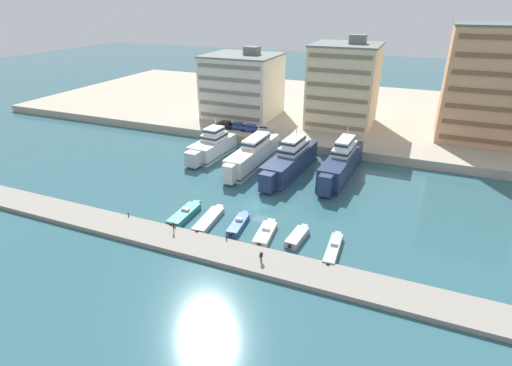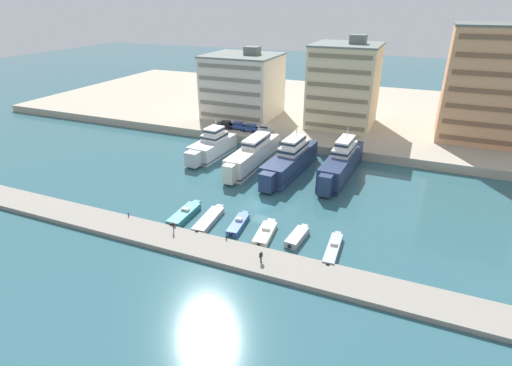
{
  "view_description": "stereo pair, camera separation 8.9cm",
  "coord_description": "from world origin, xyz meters",
  "px_view_note": "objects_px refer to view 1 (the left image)",
  "views": [
    {
      "loc": [
        21.33,
        -53.09,
        30.65
      ],
      "look_at": [
        -1.92,
        2.77,
        2.5
      ],
      "focal_mm": 28.0,
      "sensor_mm": 36.0,
      "label": 1
    },
    {
      "loc": [
        21.41,
        -53.05,
        30.65
      ],
      "look_at": [
        -1.92,
        2.77,
        2.5
      ],
      "focal_mm": 28.0,
      "sensor_mm": 36.0,
      "label": 2
    }
  ],
  "objects_px": {
    "motorboat_grey_center": "(297,237)",
    "car_blue_mid_left": "(250,128)",
    "yacht_ivory_left": "(253,155)",
    "pedestrian_mid_deck": "(261,256)",
    "yacht_silver_far_left": "(212,146)",
    "yacht_navy_center_left": "(341,163)",
    "motorboat_blue_mid_left": "(239,224)",
    "motorboat_grey_center_right": "(333,249)",
    "pedestrian_near_edge": "(173,226)",
    "motorboat_cream_center_left": "(265,233)",
    "motorboat_grey_left": "(209,219)",
    "yacht_navy_mid_left": "(290,160)",
    "motorboat_teal_far_left": "(185,214)",
    "car_black_far_left": "(225,124)",
    "car_silver_center_left": "(264,128)",
    "car_blue_left": "(237,125)"
  },
  "relations": [
    {
      "from": "motorboat_grey_center",
      "to": "car_blue_mid_left",
      "type": "height_order",
      "value": "car_blue_mid_left"
    },
    {
      "from": "yacht_ivory_left",
      "to": "pedestrian_mid_deck",
      "type": "xyz_separation_m",
      "value": [
        13.92,
        -30.14,
        -0.79
      ]
    },
    {
      "from": "yacht_silver_far_left",
      "to": "car_blue_mid_left",
      "type": "relative_size",
      "value": 3.77
    },
    {
      "from": "yacht_navy_center_left",
      "to": "pedestrian_mid_deck",
      "type": "height_order",
      "value": "yacht_navy_center_left"
    },
    {
      "from": "motorboat_blue_mid_left",
      "to": "motorboat_grey_center_right",
      "type": "height_order",
      "value": "motorboat_blue_mid_left"
    },
    {
      "from": "car_blue_mid_left",
      "to": "pedestrian_near_edge",
      "type": "height_order",
      "value": "car_blue_mid_left"
    },
    {
      "from": "motorboat_grey_center_right",
      "to": "pedestrian_near_edge",
      "type": "relative_size",
      "value": 4.89
    },
    {
      "from": "motorboat_cream_center_left",
      "to": "motorboat_grey_center",
      "type": "xyz_separation_m",
      "value": [
        4.5,
        0.73,
        0.05
      ]
    },
    {
      "from": "pedestrian_near_edge",
      "to": "yacht_navy_center_left",
      "type": "bearing_deg",
      "value": 60.1
    },
    {
      "from": "motorboat_grey_left",
      "to": "motorboat_grey_center_right",
      "type": "xyz_separation_m",
      "value": [
        18.98,
        -0.56,
        0.02
      ]
    },
    {
      "from": "yacht_navy_center_left",
      "to": "motorboat_cream_center_left",
      "type": "relative_size",
      "value": 3.01
    },
    {
      "from": "yacht_navy_center_left",
      "to": "motorboat_cream_center_left",
      "type": "xyz_separation_m",
      "value": [
        -5.42,
        -25.0,
        -2.21
      ]
    },
    {
      "from": "motorboat_grey_left",
      "to": "pedestrian_near_edge",
      "type": "bearing_deg",
      "value": -116.15
    },
    {
      "from": "yacht_navy_mid_left",
      "to": "motorboat_grey_left",
      "type": "xyz_separation_m",
      "value": [
        -5.29,
        -22.58,
        -2.05
      ]
    },
    {
      "from": "motorboat_teal_far_left",
      "to": "motorboat_grey_center_right",
      "type": "height_order",
      "value": "motorboat_teal_far_left"
    },
    {
      "from": "motorboat_grey_center",
      "to": "car_black_far_left",
      "type": "distance_m",
      "value": 48.37
    },
    {
      "from": "motorboat_teal_far_left",
      "to": "motorboat_grey_center",
      "type": "xyz_separation_m",
      "value": [
        17.92,
        0.52,
        -0.01
      ]
    },
    {
      "from": "motorboat_blue_mid_left",
      "to": "motorboat_grey_center_right",
      "type": "relative_size",
      "value": 0.84
    },
    {
      "from": "car_silver_center_left",
      "to": "pedestrian_mid_deck",
      "type": "relative_size",
      "value": 2.7
    },
    {
      "from": "motorboat_cream_center_left",
      "to": "pedestrian_mid_deck",
      "type": "bearing_deg",
      "value": -72.96
    },
    {
      "from": "motorboat_blue_mid_left",
      "to": "car_black_far_left",
      "type": "distance_m",
      "value": 43.21
    },
    {
      "from": "motorboat_teal_far_left",
      "to": "car_blue_mid_left",
      "type": "bearing_deg",
      "value": 98.21
    },
    {
      "from": "motorboat_blue_mid_left",
      "to": "motorboat_grey_center",
      "type": "bearing_deg",
      "value": -0.71
    },
    {
      "from": "yacht_silver_far_left",
      "to": "motorboat_teal_far_left",
      "type": "xyz_separation_m",
      "value": [
        8.5,
        -24.57,
        -1.72
      ]
    },
    {
      "from": "yacht_navy_mid_left",
      "to": "car_black_far_left",
      "type": "relative_size",
      "value": 5.18
    },
    {
      "from": "motorboat_blue_mid_left",
      "to": "car_silver_center_left",
      "type": "height_order",
      "value": "car_silver_center_left"
    },
    {
      "from": "yacht_navy_center_left",
      "to": "motorboat_teal_far_left",
      "type": "distance_m",
      "value": 31.2
    },
    {
      "from": "yacht_silver_far_left",
      "to": "motorboat_grey_left",
      "type": "height_order",
      "value": "yacht_silver_far_left"
    },
    {
      "from": "motorboat_grey_left",
      "to": "motorboat_grey_center_right",
      "type": "distance_m",
      "value": 18.99
    },
    {
      "from": "yacht_navy_mid_left",
      "to": "pedestrian_mid_deck",
      "type": "xyz_separation_m",
      "value": [
        6.04,
        -29.74,
        -0.89
      ]
    },
    {
      "from": "car_blue_mid_left",
      "to": "pedestrian_mid_deck",
      "type": "bearing_deg",
      "value": -65.08
    },
    {
      "from": "motorboat_teal_far_left",
      "to": "pedestrian_mid_deck",
      "type": "bearing_deg",
      "value": -24.51
    },
    {
      "from": "motorboat_grey_left",
      "to": "motorboat_cream_center_left",
      "type": "distance_m",
      "value": 9.23
    },
    {
      "from": "yacht_navy_mid_left",
      "to": "motorboat_grey_left",
      "type": "height_order",
      "value": "yacht_navy_mid_left"
    },
    {
      "from": "motorboat_blue_mid_left",
      "to": "car_blue_left",
      "type": "relative_size",
      "value": 1.67
    },
    {
      "from": "car_black_far_left",
      "to": "motorboat_grey_center",
      "type": "bearing_deg",
      "value": -51.54
    },
    {
      "from": "motorboat_teal_far_left",
      "to": "motorboat_cream_center_left",
      "type": "xyz_separation_m",
      "value": [
        13.41,
        -0.21,
        -0.06
      ]
    },
    {
      "from": "yacht_navy_center_left",
      "to": "motorboat_teal_far_left",
      "type": "bearing_deg",
      "value": -127.24
    },
    {
      "from": "yacht_silver_far_left",
      "to": "yacht_navy_center_left",
      "type": "distance_m",
      "value": 27.34
    },
    {
      "from": "motorboat_blue_mid_left",
      "to": "car_blue_mid_left",
      "type": "bearing_deg",
      "value": 110.87
    },
    {
      "from": "motorboat_grey_center",
      "to": "car_silver_center_left",
      "type": "bearing_deg",
      "value": 117.72
    },
    {
      "from": "car_blue_mid_left",
      "to": "car_black_far_left",
      "type": "bearing_deg",
      "value": 178.37
    },
    {
      "from": "yacht_navy_center_left",
      "to": "motorboat_grey_center_right",
      "type": "height_order",
      "value": "yacht_navy_center_left"
    },
    {
      "from": "motorboat_grey_left",
      "to": "pedestrian_near_edge",
      "type": "height_order",
      "value": "pedestrian_near_edge"
    },
    {
      "from": "motorboat_teal_far_left",
      "to": "pedestrian_mid_deck",
      "type": "relative_size",
      "value": 5.23
    },
    {
      "from": "car_blue_mid_left",
      "to": "pedestrian_mid_deck",
      "type": "height_order",
      "value": "car_blue_mid_left"
    },
    {
      "from": "yacht_navy_mid_left",
      "to": "motorboat_cream_center_left",
      "type": "height_order",
      "value": "yacht_navy_mid_left"
    },
    {
      "from": "motorboat_cream_center_left",
      "to": "car_blue_left",
      "type": "bearing_deg",
      "value": 120.02
    },
    {
      "from": "motorboat_grey_center_right",
      "to": "car_black_far_left",
      "type": "height_order",
      "value": "car_black_far_left"
    },
    {
      "from": "motorboat_grey_left",
      "to": "car_black_far_left",
      "type": "bearing_deg",
      "value": 113.1
    }
  ]
}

